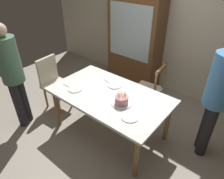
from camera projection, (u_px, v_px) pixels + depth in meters
The scene contains 14 objects.
ground at pixel (110, 131), 3.36m from camera, with size 6.40×6.40×0.00m, color #9E9384.
back_wall at pixel (172, 27), 3.85m from camera, with size 6.40×0.10×2.60m, color beige.
dining_table at pixel (109, 98), 3.01m from camera, with size 1.76×1.03×0.73m.
birthday_cake at pixel (122, 101), 2.74m from camera, with size 0.28×0.28×0.18m.
plate_near_celebrant at pixel (75, 89), 3.07m from camera, with size 0.22×0.22×0.01m, color white.
plate_far_side at pixel (115, 85), 3.16m from camera, with size 0.22×0.22×0.01m, color white.
plate_near_guest at pixel (130, 117), 2.53m from camera, with size 0.22×0.22×0.01m, color white.
fork_near_celebrant at pixel (67, 86), 3.15m from camera, with size 0.18×0.02×0.01m, color silver.
fork_far_side at pixel (108, 82), 3.26m from camera, with size 0.18×0.02×0.01m, color silver.
chair_spindle_back at pixel (149, 90), 3.55m from camera, with size 0.48×0.48×0.95m.
chair_upholstered at pixel (53, 80), 3.69m from camera, with size 0.48×0.48×0.95m.
person_celebrant at pixel (12, 72), 3.02m from camera, with size 0.32×0.32×1.70m.
person_guest at pixel (218, 95), 2.50m from camera, with size 0.32×0.32×1.72m.
china_cabinet at pixel (135, 42), 4.18m from camera, with size 1.10×0.45×1.90m.
Camera 1 is at (1.59, -1.87, 2.40)m, focal length 32.59 mm.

